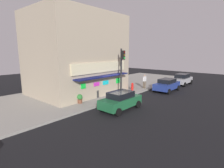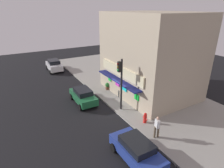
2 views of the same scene
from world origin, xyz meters
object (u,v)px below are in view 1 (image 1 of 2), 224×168
(fire_hydrant, at_px, (132,87))
(parked_car_blue, at_px, (167,85))
(trash_can, at_px, (96,94))
(traffic_light, at_px, (122,66))
(potted_plant_by_window, at_px, (80,98))
(parked_car_silver, at_px, (182,79))
(parked_car_green, at_px, (121,100))
(pedestrian, at_px, (144,81))
(potted_plant_by_doorway, at_px, (116,85))

(fire_hydrant, xyz_separation_m, parked_car_blue, (2.96, -3.15, 0.19))
(trash_can, xyz_separation_m, parked_car_blue, (8.32, -4.04, 0.26))
(traffic_light, height_order, trash_can, traffic_light)
(trash_can, height_order, potted_plant_by_window, potted_plant_by_window)
(parked_car_silver, xyz_separation_m, parked_car_blue, (-5.74, -0.14, -0.01))
(fire_hydrant, height_order, parked_car_silver, parked_car_silver)
(parked_car_green, bearing_deg, traffic_light, 36.29)
(traffic_light, relative_size, pedestrian, 2.80)
(pedestrian, xyz_separation_m, potted_plant_by_window, (-9.79, 1.07, -0.54))
(potted_plant_by_window, bearing_deg, parked_car_green, -68.67)
(trash_can, distance_m, potted_plant_by_window, 2.48)
(trash_can, bearing_deg, parked_car_green, -104.26)
(pedestrian, distance_m, potted_plant_by_window, 9.86)
(traffic_light, height_order, pedestrian, traffic_light)
(parked_car_silver, xyz_separation_m, parked_car_green, (-15.07, -0.12, -0.02))
(potted_plant_by_doorway, height_order, parked_car_green, parked_car_green)
(trash_can, bearing_deg, fire_hydrant, -9.49)
(pedestrian, relative_size, parked_car_green, 0.45)
(fire_hydrant, distance_m, pedestrian, 2.12)
(traffic_light, distance_m, potted_plant_by_window, 5.67)
(fire_hydrant, relative_size, potted_plant_by_window, 1.11)
(trash_can, relative_size, pedestrian, 0.42)
(pedestrian, bearing_deg, traffic_light, -178.52)
(traffic_light, bearing_deg, parked_car_green, -143.71)
(parked_car_green, distance_m, parked_car_blue, 9.34)
(traffic_light, xyz_separation_m, potted_plant_by_window, (-4.80, 1.20, -2.77))
(potted_plant_by_doorway, bearing_deg, trash_can, -169.43)
(potted_plant_by_window, bearing_deg, parked_car_silver, -12.13)
(potted_plant_by_doorway, distance_m, parked_car_silver, 10.88)
(traffic_light, height_order, potted_plant_by_doorway, traffic_light)
(potted_plant_by_window, distance_m, parked_car_silver, 16.89)
(fire_hydrant, bearing_deg, trash_can, 170.51)
(potted_plant_by_window, relative_size, parked_car_silver, 0.21)
(parked_car_green, bearing_deg, potted_plant_by_doorway, 42.47)
(fire_hydrant, height_order, parked_car_green, parked_car_green)
(pedestrian, bearing_deg, parked_car_blue, -69.49)
(potted_plant_by_doorway, height_order, parked_car_silver, parked_car_silver)
(pedestrian, height_order, parked_car_green, pedestrian)
(fire_hydrant, distance_m, parked_car_blue, 4.33)
(pedestrian, bearing_deg, fire_hydrant, 165.20)
(trash_can, distance_m, pedestrian, 7.50)
(parked_car_silver, bearing_deg, parked_car_green, -179.54)
(trash_can, bearing_deg, potted_plant_by_window, -171.82)
(traffic_light, xyz_separation_m, fire_hydrant, (3.01, 0.65, -2.77))
(trash_can, bearing_deg, potted_plant_by_doorway, 10.57)
(traffic_light, relative_size, potted_plant_by_doorway, 5.40)
(trash_can, height_order, parked_car_blue, parked_car_blue)
(fire_hydrant, xyz_separation_m, parked_car_green, (-6.37, -3.13, 0.19))
(pedestrian, relative_size, potted_plant_by_window, 2.12)
(traffic_light, xyz_separation_m, pedestrian, (4.99, 0.13, -2.23))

